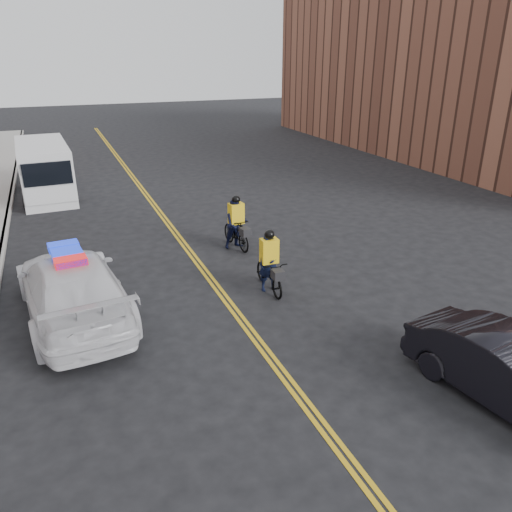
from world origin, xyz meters
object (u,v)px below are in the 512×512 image
object	(u,v)px
cargo_van	(45,171)
cyclist_near	(269,270)
cyclist_far	(236,227)
dark_sedan	(511,372)
police_cruiser	(72,287)

from	to	relation	value
cargo_van	cyclist_near	xyz separation A→B (m)	(5.72, -13.19, -0.57)
cargo_van	cyclist_far	size ratio (longest dim) A/B	3.14
dark_sedan	cyclist_near	size ratio (longest dim) A/B	2.23
cyclist_near	cyclist_far	bearing A→B (deg)	87.10
cargo_van	cyclist_far	xyz separation A→B (m)	(6.01, -9.66, -0.47)
police_cruiser	cyclist_near	world-z (taller)	police_cruiser
dark_sedan	cyclist_near	distance (m)	6.77
police_cruiser	cyclist_far	world-z (taller)	cyclist_far
police_cruiser	cyclist_near	bearing A→B (deg)	169.41
dark_sedan	cargo_van	bearing A→B (deg)	102.74
police_cruiser	dark_sedan	bearing A→B (deg)	132.58
cargo_van	cyclist_far	world-z (taller)	cargo_van
police_cruiser	dark_sedan	distance (m)	10.23
police_cruiser	cyclist_far	xyz separation A→B (m)	(5.60, 3.08, -0.11)
police_cruiser	cargo_van	distance (m)	12.75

